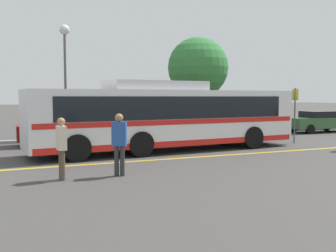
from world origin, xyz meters
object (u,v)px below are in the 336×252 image
Objects in this scene: parked_car_2 at (158,127)px; street_lamp at (65,52)px; parked_car_1 at (60,130)px; parked_car_3 at (252,124)px; pedestrian_1 at (61,145)px; transit_bus at (168,116)px; parked_car_4 at (319,121)px; pedestrian_2 at (119,140)px; bus_stop_sign at (295,109)px; tree_0 at (198,68)px.

parked_car_2 is 6.66m from street_lamp.
street_lamp is at bearing -12.91° from parked_car_1.
parked_car_3 is 2.39× the size of pedestrian_1.
parked_car_3 is at bearing 116.20° from transit_bus.
parked_car_4 is at bearing -68.10° from pedestrian_1.
bus_stop_sign reaches higher than pedestrian_2.
parked_car_1 is 8.31m from pedestrian_1.
parked_car_3 is at bearing -59.14° from pedestrian_1.
street_lamp is 8.63m from tree_0.
parked_car_3 is 5.21m from parked_car_4.
street_lamp is 1.01× the size of tree_0.
pedestrian_1 is 0.28× the size of street_lamp.
bus_stop_sign is 12.63m from street_lamp.
pedestrian_1 reaches higher than parked_car_1.
parked_car_1 is 2.26× the size of pedestrian_1.
pedestrian_2 is at bearing -70.82° from bus_stop_sign.
street_lamp is (-4.42, 2.82, 4.11)m from parked_car_2.
street_lamp is (0.74, 2.95, 4.06)m from parked_car_1.
pedestrian_2 is (1.65, -0.08, 0.06)m from pedestrian_1.
bus_stop_sign is (11.97, 4.30, 0.73)m from pedestrian_1.
pedestrian_2 is 11.88m from street_lamp.
tree_0 reaches higher than bus_stop_sign.
parked_car_1 is 0.63× the size of street_lamp.
bus_stop_sign is at bearing -78.40° from tree_0.
parked_car_1 is 8.34m from pedestrian_2.
parked_car_4 is 7.21m from bus_stop_sign.
tree_0 reaches higher than parked_car_1.
parked_car_2 is at bearing -32.55° from street_lamp.
parked_car_1 is 0.64× the size of tree_0.
parked_car_3 is 4.52m from bus_stop_sign.
tree_0 is (-1.54, 7.51, 2.49)m from bus_stop_sign.
transit_bus reaches higher than parked_car_3.
parked_car_4 is 18.23m from pedestrian_2.
tree_0 is (8.78, 11.88, 3.16)m from pedestrian_2.
pedestrian_2 is at bearing -174.93° from parked_car_1.
transit_bus is 2.93× the size of parked_car_3.
pedestrian_2 is at bearing -59.28° from parked_car_4.
parked_car_2 is at bearing 160.05° from transit_bus.
bus_stop_sign reaches higher than pedestrian_1.
pedestrian_1 is at bearing 144.96° from parked_car_2.
transit_bus is at bearing -64.18° from street_lamp.
transit_bus is at bearing -132.28° from parked_car_1.
parked_car_2 is 6.46m from tree_0.
pedestrian_1 is 16.08m from tree_0.
parked_car_2 is 0.65× the size of tree_0.
parked_car_2 is at bearing -91.09° from pedestrian_2.
pedestrian_1 is 12.74m from bus_stop_sign.
bus_stop_sign is (-5.73, -4.26, 1.01)m from parked_car_4.
parked_car_4 is at bearing -87.27° from parked_car_2.
bus_stop_sign is (10.32, 4.38, 0.67)m from pedestrian_2.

